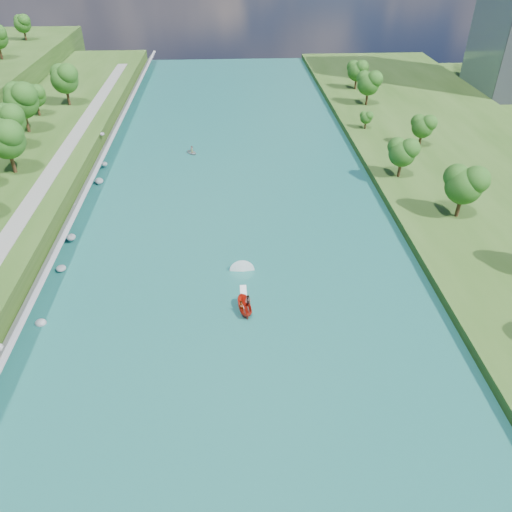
{
  "coord_description": "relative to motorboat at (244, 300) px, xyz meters",
  "views": [
    {
      "loc": [
        0.11,
        -47.1,
        42.3
      ],
      "look_at": [
        3.52,
        11.1,
        2.5
      ],
      "focal_mm": 35.0,
      "sensor_mm": 36.0,
      "label": 1
    }
  ],
  "objects": [
    {
      "name": "riverside_path",
      "position": [
        -34.03,
        16.45,
        2.75
      ],
      "size": [
        3.0,
        200.0,
        0.1
      ],
      "primitive_type": "cube",
      "color": "gray",
      "rests_on": "berm_west"
    },
    {
      "name": "raft",
      "position": [
        -9.24,
        50.92,
        -0.33
      ],
      "size": [
        3.34,
        3.54,
        1.67
      ],
      "rotation": [
        0.0,
        0.0,
        0.62
      ],
      "color": "gray",
      "rests_on": "river_water"
    },
    {
      "name": "trees_east",
      "position": [
        37.17,
        21.07,
        5.66
      ],
      "size": [
        17.1,
        141.19,
        11.88
      ],
      "color": "#294A13",
      "rests_on": "berm_east"
    },
    {
      "name": "motorboat",
      "position": [
        0.0,
        0.0,
        0.0
      ],
      "size": [
        3.6,
        18.98,
        2.13
      ],
      "rotation": [
        0.0,
        0.0,
        3.31
      ],
      "color": "red",
      "rests_on": "river_water"
    },
    {
      "name": "river_water",
      "position": [
        -1.53,
        16.45,
        -0.75
      ],
      "size": [
        55.0,
        240.0,
        0.1
      ],
      "primitive_type": "cube",
      "color": "#185B5E",
      "rests_on": "ground"
    },
    {
      "name": "riprap_bank",
      "position": [
        -27.37,
        15.83,
        0.99
      ],
      "size": [
        5.03,
        236.0,
        4.42
      ],
      "color": "slate",
      "rests_on": "ground"
    },
    {
      "name": "ground",
      "position": [
        -1.53,
        -3.55,
        -0.8
      ],
      "size": [
        260.0,
        260.0,
        0.0
      ],
      "primitive_type": "plane",
      "color": "#2D5119",
      "rests_on": "ground"
    }
  ]
}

